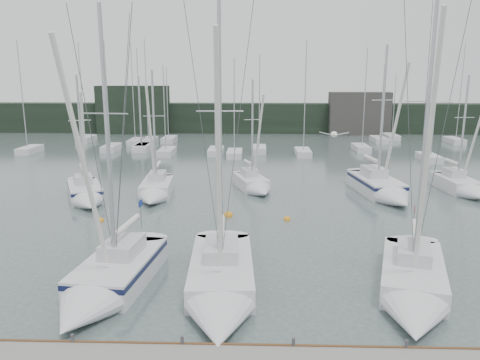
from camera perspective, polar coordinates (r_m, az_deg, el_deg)
name	(u,v)px	position (r m, az deg, el deg)	size (l,w,h in m)	color
ground	(241,301)	(21.52, 0.11, -14.59)	(160.00, 160.00, 0.00)	#475652
far_treeline	(251,118)	(81.44, 1.41, 7.57)	(90.00, 4.00, 5.00)	black
far_building_left	(133,110)	(81.95, -12.88, 8.34)	(12.00, 3.00, 8.00)	black
far_building_right	(359,113)	(81.26, 14.32, 7.87)	(10.00, 3.00, 7.00)	#3B3936
mast_forest	(231,145)	(63.55, -1.08, 4.27)	(59.98, 23.18, 14.79)	silver
sailboat_near_left	(105,284)	(22.54, -16.14, -12.11)	(3.91, 9.33, 13.86)	silver
sailboat_near_center	(221,291)	(21.33, -2.39, -13.32)	(3.48, 10.52, 14.15)	silver
sailboat_near_right	(414,291)	(22.63, 20.41, -12.52)	(5.36, 9.69, 14.79)	silver
sailboat_mid_a	(86,195)	(38.93, -18.24, -1.74)	(5.27, 7.77, 10.61)	silver
sailboat_mid_b	(155,192)	(38.72, -10.33, -1.41)	(2.93, 7.43, 11.00)	silver
sailboat_mid_c	(255,186)	(40.30, 1.83, -0.68)	(3.92, 6.40, 10.14)	silver
sailboat_mid_d	(383,190)	(40.10, 17.09, -1.12)	(4.10, 9.60, 13.12)	silver
sailboat_mid_e	(463,188)	(43.70, 25.56, -0.85)	(2.94, 7.05, 10.59)	silver
buoy_a	(228,216)	(33.54, -1.42, -4.38)	(0.65, 0.65, 0.65)	orange
buoy_b	(287,220)	(32.81, 5.76, -4.84)	(0.51, 0.51, 0.51)	orange
buoy_c	(101,221)	(33.77, -16.62, -4.81)	(0.49, 0.49, 0.49)	orange
seagull	(334,134)	(17.31, 11.39, 5.50)	(1.06, 0.48, 0.21)	white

